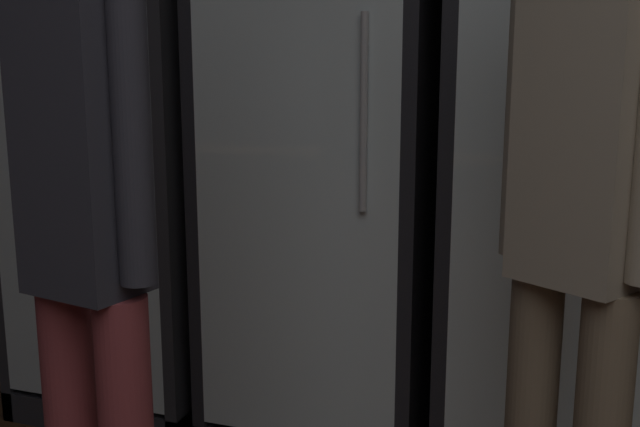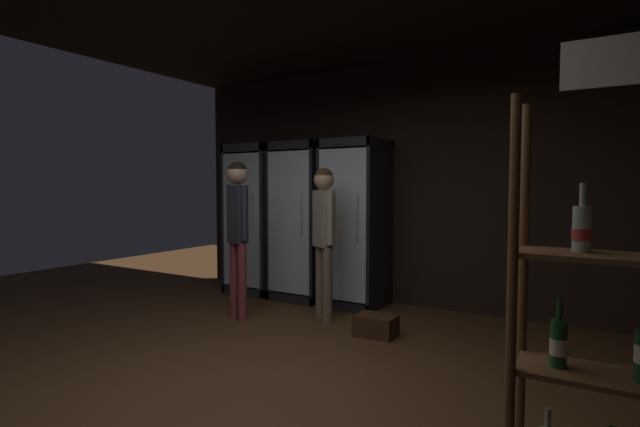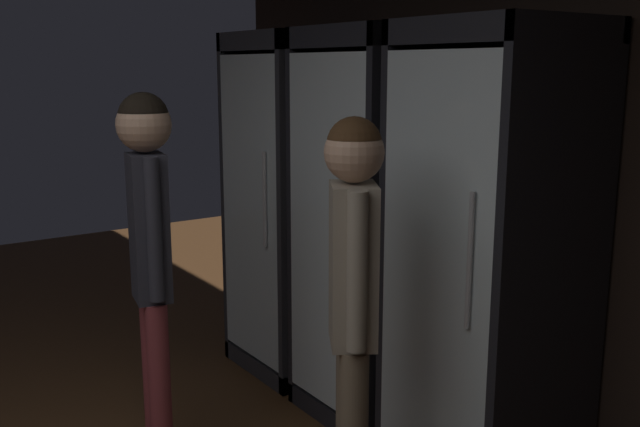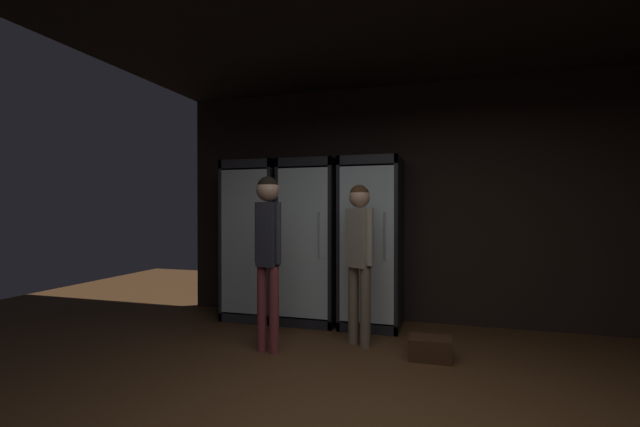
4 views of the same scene
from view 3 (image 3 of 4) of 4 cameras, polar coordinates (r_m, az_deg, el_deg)
cooler_far_left at (r=4.07m, az=-1.23°, el=0.57°), size 0.66×0.66×1.90m
cooler_left at (r=3.51m, az=5.24°, el=-1.44°), size 0.66×0.66×1.90m
cooler_center at (r=3.02m, az=14.02°, el=-3.86°), size 0.66×0.66×1.90m
shopper_near at (r=2.93m, az=-13.48°, el=-1.75°), size 0.28×0.21×1.63m
shopper_far at (r=2.51m, az=2.64°, el=-5.92°), size 0.30×0.25×1.56m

